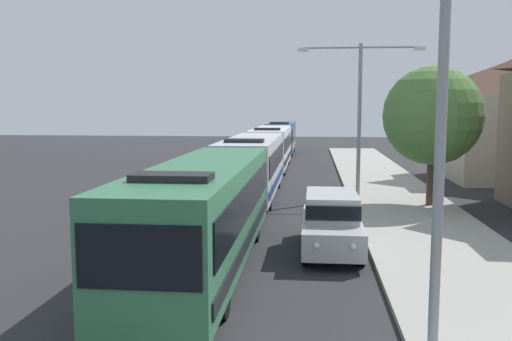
# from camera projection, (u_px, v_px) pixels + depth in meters

# --- Properties ---
(bus_lead) EXTENTS (2.58, 12.19, 3.21)m
(bus_lead) POSITION_uv_depth(u_px,v_px,m) (205.00, 211.00, 15.79)
(bus_lead) COLOR #33724C
(bus_lead) RESTS_ON ground_plane
(bus_second_in_line) EXTENTS (2.58, 11.55, 3.21)m
(bus_second_in_line) POSITION_uv_depth(u_px,v_px,m) (253.00, 164.00, 28.37)
(bus_second_in_line) COLOR silver
(bus_second_in_line) RESTS_ON ground_plane
(bus_middle) EXTENTS (2.58, 12.05, 3.21)m
(bus_middle) POSITION_uv_depth(u_px,v_px,m) (271.00, 146.00, 41.21)
(bus_middle) COLOR silver
(bus_middle) RESTS_ON ground_plane
(bus_fourth_in_line) EXTENTS (2.58, 10.48, 3.21)m
(bus_fourth_in_line) POSITION_uv_depth(u_px,v_px,m) (281.00, 137.00, 54.21)
(bus_fourth_in_line) COLOR #284C8C
(bus_fourth_in_line) RESTS_ON ground_plane
(white_suv) EXTENTS (1.86, 4.93, 1.90)m
(white_suv) POSITION_uv_depth(u_px,v_px,m) (332.00, 220.00, 17.71)
(white_suv) COLOR #B7B7BC
(white_suv) RESTS_ON ground_plane
(streetlamp_near) EXTENTS (5.42, 0.28, 9.00)m
(streetlamp_near) POSITION_uv_depth(u_px,v_px,m) (444.00, 56.00, 9.94)
(streetlamp_near) COLOR gray
(streetlamp_near) RESTS_ON sidewalk
(streetlamp_mid) EXTENTS (6.25, 0.28, 7.63)m
(streetlamp_mid) POSITION_uv_depth(u_px,v_px,m) (360.00, 102.00, 27.59)
(streetlamp_mid) COLOR gray
(streetlamp_mid) RESTS_ON sidewalk
(roadside_tree) EXTENTS (4.48, 4.48, 6.34)m
(roadside_tree) POSITION_uv_depth(u_px,v_px,m) (433.00, 116.00, 24.91)
(roadside_tree) COLOR #4C3823
(roadside_tree) RESTS_ON sidewalk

